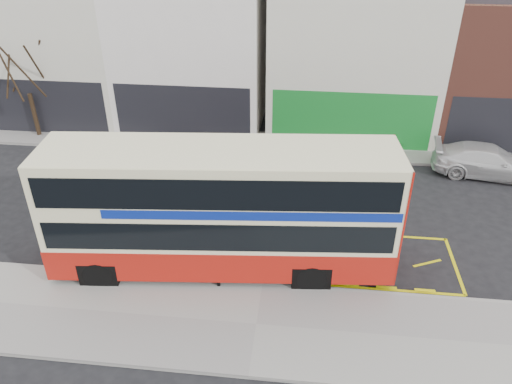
# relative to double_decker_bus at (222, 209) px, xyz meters

# --- Properties ---
(ground) EXTENTS (120.00, 120.00, 0.00)m
(ground) POSITION_rel_double_decker_bus_xyz_m (1.52, -0.60, -2.51)
(ground) COLOR black
(ground) RESTS_ON ground
(pavement) EXTENTS (40.00, 4.00, 0.15)m
(pavement) POSITION_rel_double_decker_bus_xyz_m (1.52, -2.90, -2.44)
(pavement) COLOR gray
(pavement) RESTS_ON ground
(kerb) EXTENTS (40.00, 0.15, 0.15)m
(kerb) POSITION_rel_double_decker_bus_xyz_m (1.52, -0.98, -2.44)
(kerb) COLOR gray
(kerb) RESTS_ON ground
(far_pavement) EXTENTS (50.00, 3.00, 0.15)m
(far_pavement) POSITION_rel_double_decker_bus_xyz_m (1.52, 10.40, -2.44)
(far_pavement) COLOR gray
(far_pavement) RESTS_ON ground
(road_markings) EXTENTS (14.00, 3.40, 0.01)m
(road_markings) POSITION_rel_double_decker_bus_xyz_m (1.52, 1.00, -2.51)
(road_markings) COLOR #DAD00B
(road_markings) RESTS_ON ground
(terrace_far_left) EXTENTS (8.00, 8.01, 10.80)m
(terrace_far_left) POSITION_rel_double_decker_bus_xyz_m (-11.98, 14.38, 2.31)
(terrace_far_left) COLOR beige
(terrace_far_left) RESTS_ON ground
(terrace_left) EXTENTS (8.00, 8.01, 11.80)m
(terrace_left) POSITION_rel_double_decker_bus_xyz_m (-3.98, 14.38, 2.81)
(terrace_left) COLOR silver
(terrace_left) RESTS_ON ground
(terrace_green_shop) EXTENTS (9.00, 8.01, 11.30)m
(terrace_green_shop) POSITION_rel_double_decker_bus_xyz_m (5.02, 14.38, 2.56)
(terrace_green_shop) COLOR beige
(terrace_green_shop) RESTS_ON ground
(double_decker_bus) EXTENTS (12.15, 3.80, 4.78)m
(double_decker_bus) POSITION_rel_double_decker_bus_xyz_m (0.00, 0.00, 0.00)
(double_decker_bus) COLOR beige
(double_decker_bus) RESTS_ON ground
(bus_stop_post) EXTENTS (0.79, 0.15, 3.15)m
(bus_stop_post) POSITION_rel_double_decker_bus_xyz_m (0.08, -1.23, -0.48)
(bus_stop_post) COLOR black
(bus_stop_post) RESTS_ON pavement
(car_silver) EXTENTS (3.94, 2.28, 1.26)m
(car_silver) POSITION_rel_double_decker_bus_xyz_m (-4.59, 7.93, -1.88)
(car_silver) COLOR #BABAC0
(car_silver) RESTS_ON ground
(car_grey) EXTENTS (4.34, 2.68, 1.35)m
(car_grey) POSITION_rel_double_decker_bus_xyz_m (1.02, 7.74, -1.84)
(car_grey) COLOR #46474F
(car_grey) RESTS_ON ground
(car_white) EXTENTS (5.41, 2.78, 1.50)m
(car_white) POSITION_rel_double_decker_bus_xyz_m (11.54, 8.31, -1.76)
(car_white) COLOR silver
(car_white) RESTS_ON ground
(street_tree_left) EXTENTS (3.19, 3.19, 6.89)m
(street_tree_left) POSITION_rel_double_decker_bus_xyz_m (-12.31, 10.08, 2.19)
(street_tree_left) COLOR #322616
(street_tree_left) RESTS_ON ground
(street_tree_right) EXTENTS (2.48, 2.48, 5.35)m
(street_tree_right) POSITION_rel_double_decker_bus_xyz_m (6.57, 11.78, 1.13)
(street_tree_right) COLOR #322616
(street_tree_right) RESTS_ON ground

